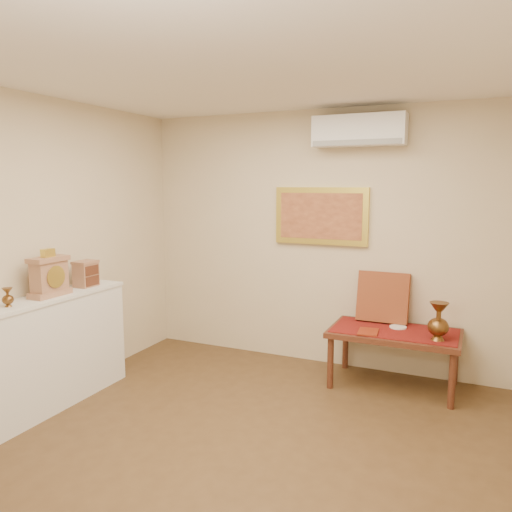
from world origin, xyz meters
The scene contains 16 objects.
floor centered at (0.00, 0.00, 0.00)m, with size 4.50×4.50×0.00m, color brown.
ceiling centered at (0.00, 0.00, 2.70)m, with size 4.50×4.50×0.00m, color white.
wall_back centered at (0.00, 2.25, 1.35)m, with size 4.00×0.02×2.70m, color beige.
wall_left centered at (-2.00, 0.00, 1.35)m, with size 0.02×4.50×2.70m, color beige.
brass_urn_small centered at (-1.81, -0.17, 1.08)m, with size 0.09×0.09×0.20m, color brown, non-canonical shape.
table_cloth centered at (0.85, 1.88, 0.55)m, with size 1.14×0.59×0.01m, color maroon.
brass_urn_tall centered at (1.25, 1.73, 0.77)m, with size 0.19×0.19×0.42m, color brown, non-canonical shape.
plate centered at (0.87, 1.97, 0.56)m, with size 0.16×0.16×0.01m, color white.
menu centered at (0.64, 1.70, 0.56)m, with size 0.18×0.25×0.01m, color maroon.
cushion centered at (0.69, 2.14, 0.81)m, with size 0.50×0.10×0.50m, color maroon.
display_ledge centered at (-1.82, 0.00, 0.49)m, with size 0.37×2.02×0.98m.
mantel_clock centered at (-1.80, 0.25, 1.15)m, with size 0.17×0.36×0.41m.
wooden_chest centered at (-1.81, 0.69, 1.10)m, with size 0.16×0.21×0.24m.
low_table centered at (0.85, 1.88, 0.48)m, with size 1.20×0.70×0.55m.
painting centered at (0.00, 2.22, 1.60)m, with size 1.00×0.06×0.60m.
ac_unit centered at (0.40, 2.12, 2.45)m, with size 0.90×0.25×0.30m.
Camera 1 is at (1.53, -2.84, 1.93)m, focal length 35.00 mm.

